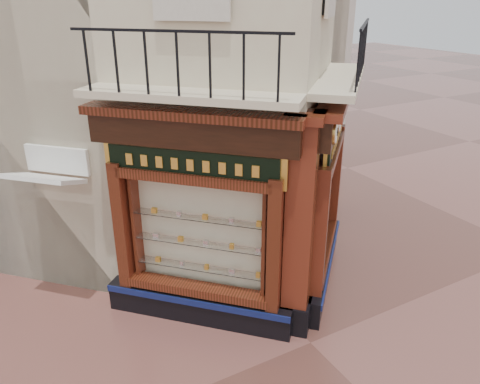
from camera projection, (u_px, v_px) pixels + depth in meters
ground at (310, 343)px, 8.17m from camera, size 80.00×80.00×0.00m
shopfront_left at (196, 224)px, 8.02m from camera, size 2.86×2.86×3.98m
shopfront_right at (325, 193)px, 9.28m from camera, size 2.86×2.86×3.98m
corner_pilaster at (299, 232)px, 7.80m from camera, size 0.85×0.85×3.98m
balcony at (271, 86)px, 7.71m from camera, size 5.94×2.97×1.03m
clock_a at (335, 132)px, 7.35m from camera, size 0.33×0.33×0.41m
clock_b at (339, 121)px, 7.97m from camera, size 0.32×0.32×0.40m
clock_c at (342, 113)px, 8.53m from camera, size 0.29×0.29×0.36m
clock_d at (344, 106)px, 9.06m from camera, size 0.32×0.32×0.40m
clock_e at (347, 99)px, 9.59m from camera, size 0.31×0.31×0.38m
awning at (65, 301)px, 9.26m from camera, size 1.45×1.45×0.32m
signboard_left at (192, 164)px, 7.51m from camera, size 2.26×2.26×0.60m
signboard_right at (334, 139)px, 8.82m from camera, size 1.95×1.95×0.52m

